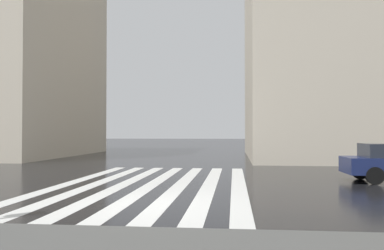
% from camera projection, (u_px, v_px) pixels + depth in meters
% --- Properties ---
extents(ground_plane, '(220.00, 220.00, 0.00)m').
position_uv_depth(ground_plane, '(151.00, 205.00, 10.20)').
color(ground_plane, black).
extents(zebra_crossing, '(13.00, 6.50, 0.01)m').
position_uv_depth(zebra_crossing, '(153.00, 184.00, 14.25)').
color(zebra_crossing, silver).
rests_on(zebra_crossing, ground_plane).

